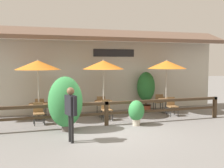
{
  "coord_description": "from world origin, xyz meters",
  "views": [
    {
      "loc": [
        -2.55,
        -8.43,
        2.53
      ],
      "look_at": [
        0.38,
        1.56,
        1.61
      ],
      "focal_mm": 40.0,
      "sensor_mm": 36.0,
      "label": 1
    }
  ],
  "objects": [
    {
      "name": "chair_middle_streetside",
      "position": [
        0.24,
        1.96,
        0.5
      ],
      "size": [
        0.44,
        0.44,
        0.88
      ],
      "rotation": [
        0.0,
        0.0,
        0.04
      ],
      "color": "olive",
      "rests_on": "ground"
    },
    {
      "name": "dining_table_near",
      "position": [
        -2.59,
        2.65,
        0.6
      ],
      "size": [
        0.83,
        0.83,
        0.75
      ],
      "color": "brown",
      "rests_on": "ground"
    },
    {
      "name": "chair_near_streetside",
      "position": [
        -2.6,
        1.99,
        0.5
      ],
      "size": [
        0.46,
        0.46,
        0.88
      ],
      "rotation": [
        0.0,
        0.0,
        0.11
      ],
      "color": "olive",
      "rests_on": "ground"
    },
    {
      "name": "potted_plant_small_flowering",
      "position": [
        1.14,
        0.69,
        0.57
      ],
      "size": [
        0.65,
        0.58,
        1.01
      ],
      "color": "#B7AD99",
      "rests_on": "ground"
    },
    {
      "name": "patio_umbrella_middle",
      "position": [
        0.28,
        2.62,
        2.4
      ],
      "size": [
        1.91,
        1.91,
        2.64
      ],
      "color": "#B7B2A8",
      "rests_on": "ground"
    },
    {
      "name": "building_facade",
      "position": [
        0.0,
        4.1,
        2.16
      ],
      "size": [
        14.28,
        1.49,
        4.23
      ],
      "color": "#BCB7A8",
      "rests_on": "ground"
    },
    {
      "name": "dining_table_far",
      "position": [
        3.47,
        2.56,
        0.6
      ],
      "size": [
        0.83,
        0.83,
        0.75
      ],
      "color": "brown",
      "rests_on": "ground"
    },
    {
      "name": "chair_middle_wallside",
      "position": [
        0.32,
        3.28,
        0.5
      ],
      "size": [
        0.5,
        0.5,
        0.88
      ],
      "rotation": [
        0.0,
        0.0,
        2.92
      ],
      "color": "olive",
      "rests_on": "ground"
    },
    {
      "name": "potted_plant_entrance_palm",
      "position": [
        2.82,
        3.55,
        1.17
      ],
      "size": [
        0.94,
        0.85,
        2.01
      ],
      "color": "#9E4C33",
      "rests_on": "ground"
    },
    {
      "name": "patio_railing",
      "position": [
        0.0,
        1.05,
        0.7
      ],
      "size": [
        10.4,
        0.14,
        0.95
      ],
      "color": "#3D2D1E",
      "rests_on": "ground"
    },
    {
      "name": "potted_plant_corner_fern",
      "position": [
        -1.65,
        0.67,
        1.08
      ],
      "size": [
        1.25,
        1.12,
        2.01
      ],
      "color": "#564C47",
      "rests_on": "ground"
    },
    {
      "name": "pedestrian",
      "position": [
        -1.62,
        -0.69,
        1.12
      ],
      "size": [
        0.34,
        0.59,
        1.75
      ],
      "rotation": [
        0.0,
        0.0,
        1.87
      ],
      "color": "black",
      "rests_on": "ground"
    },
    {
      "name": "patio_umbrella_far",
      "position": [
        3.47,
        2.56,
        2.4
      ],
      "size": [
        1.91,
        1.91,
        2.64
      ],
      "color": "#B7B2A8",
      "rests_on": "ground"
    },
    {
      "name": "patio_umbrella_near",
      "position": [
        -2.59,
        2.65,
        2.4
      ],
      "size": [
        1.91,
        1.91,
        2.64
      ],
      "color": "#B7B2A8",
      "rests_on": "ground"
    },
    {
      "name": "chair_far_streetside",
      "position": [
        3.43,
        1.91,
        0.5
      ],
      "size": [
        0.43,
        0.43,
        0.88
      ],
      "rotation": [
        0.0,
        0.0,
        -0.03
      ],
      "color": "olive",
      "rests_on": "ground"
    },
    {
      "name": "dining_table_middle",
      "position": [
        0.28,
        2.62,
        0.6
      ],
      "size": [
        0.83,
        0.83,
        0.75
      ],
      "color": "brown",
      "rests_on": "ground"
    },
    {
      "name": "chair_near_wallside",
      "position": [
        -2.53,
        3.3,
        0.5
      ],
      "size": [
        0.5,
        0.5,
        0.88
      ],
      "rotation": [
        0.0,
        0.0,
        2.91
      ],
      "color": "olive",
      "rests_on": "ground"
    },
    {
      "name": "ground_plane",
      "position": [
        0.0,
        0.0,
        0.0
      ],
      "size": [
        60.0,
        60.0,
        0.0
      ],
      "primitive_type": "plane",
      "color": "slate"
    },
    {
      "name": "chair_far_wallside",
      "position": [
        3.39,
        3.21,
        0.5
      ],
      "size": [
        0.49,
        0.49,
        0.88
      ],
      "rotation": [
        0.0,
        0.0,
        2.97
      ],
      "color": "olive",
      "rests_on": "ground"
    }
  ]
}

